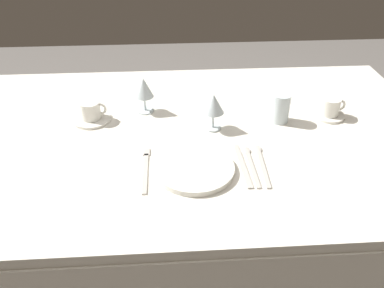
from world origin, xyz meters
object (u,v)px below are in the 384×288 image
fork_outer (146,168)px  spoon_dessert (261,161)px  coffee_cup_left (331,106)px  coffee_cup_right (91,110)px  wine_glass_left (213,105)px  wine_glass_centre (144,89)px  dinner_plate (194,168)px  spoon_soup (250,161)px  dinner_knife (243,166)px  drink_tumbler (280,109)px

fork_outer → spoon_dessert: bearing=2.2°
spoon_dessert → coffee_cup_left: coffee_cup_left is taller
spoon_dessert → coffee_cup_right: bearing=152.9°
wine_glass_left → fork_outer: bearing=-136.3°
wine_glass_centre → dinner_plate: bearing=-67.0°
fork_outer → spoon_soup: (0.33, 0.01, 0.00)m
spoon_soup → coffee_cup_right: bearing=151.1°
dinner_knife → wine_glass_centre: bearing=130.1°
coffee_cup_left → wine_glass_left: wine_glass_left is taller
dinner_plate → wine_glass_left: wine_glass_left is taller
fork_outer → drink_tumbler: bearing=28.1°
coffee_cup_left → spoon_soup: bearing=-142.5°
dinner_knife → wine_glass_left: size_ratio=1.67×
wine_glass_centre → drink_tumbler: (0.51, -0.11, -0.05)m
spoon_dessert → coffee_cup_left: bearing=40.3°
spoon_soup → coffee_cup_left: size_ratio=2.23×
fork_outer → wine_glass_left: bearing=43.7°
dinner_plate → spoon_soup: dinner_plate is taller
coffee_cup_right → wine_glass_centre: (0.20, 0.06, 0.05)m
dinner_plate → drink_tumbler: size_ratio=2.27×
dinner_plate → dinner_knife: dinner_plate is taller
coffee_cup_left → coffee_cup_right: (-0.90, 0.03, 0.00)m
wine_glass_left → coffee_cup_right: bearing=169.0°
dinner_plate → coffee_cup_left: size_ratio=2.61×
dinner_knife → coffee_cup_left: bearing=37.7°
spoon_soup → spoon_dessert: bearing=4.2°
fork_outer → coffee_cup_left: coffee_cup_left is taller
dinner_plate → drink_tumbler: drink_tumbler is taller
dinner_knife → wine_glass_left: (-0.07, 0.24, 0.09)m
fork_outer → coffee_cup_right: 0.38m
spoon_soup → drink_tumbler: 0.30m
wine_glass_left → dinner_knife: bearing=-73.3°
coffee_cup_right → drink_tumbler: drink_tumbler is taller
wine_glass_left → drink_tumbler: 0.26m
fork_outer → coffee_cup_left: size_ratio=2.41×
wine_glass_centre → wine_glass_left: wine_glass_centre is taller
dinner_knife → coffee_cup_right: 0.61m
fork_outer → coffee_cup_left: (0.69, 0.29, 0.04)m
fork_outer → wine_glass_left: (0.24, 0.23, 0.09)m
dinner_plate → drink_tumbler: (0.34, 0.28, 0.04)m
fork_outer → dinner_knife: size_ratio=1.01×
drink_tumbler → dinner_plate: bearing=-140.0°
dinner_plate → drink_tumbler: bearing=40.0°
coffee_cup_right → wine_glass_left: (0.45, -0.09, 0.05)m
spoon_dessert → wine_glass_centre: wine_glass_centre is taller
fork_outer → coffee_cup_left: 0.75m
drink_tumbler → fork_outer: bearing=-151.9°
dinner_knife → wine_glass_left: bearing=106.7°
fork_outer → drink_tumbler: 0.56m
spoon_dessert → coffee_cup_right: coffee_cup_right is taller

